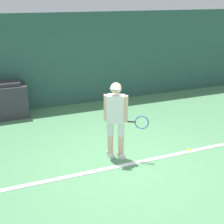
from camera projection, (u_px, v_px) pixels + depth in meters
ground_plane at (126, 161)px, 6.30m from camera, size 24.00×24.00×0.00m
back_wall at (73, 60)px, 9.19m from camera, size 24.00×0.10×2.71m
court_baseline at (129, 164)px, 6.19m from camera, size 21.60×0.10×0.01m
tennis_player at (116, 117)px, 6.18m from camera, size 0.78×0.53×1.59m
tennis_ball at (189, 149)px, 6.73m from camera, size 0.07×0.07×0.07m
covered_chair at (9, 100)px, 8.46m from camera, size 0.95×0.65×0.99m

